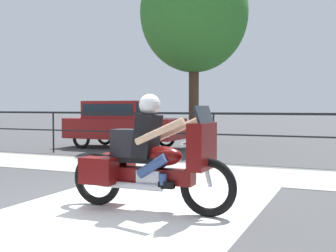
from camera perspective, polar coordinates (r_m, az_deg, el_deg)
name	(u,v)px	position (r m, az deg, el deg)	size (l,w,h in m)	color
ground_plane	(106,203)	(6.26, -8.35, -10.32)	(120.00, 120.00, 0.00)	#424244
sidewalk_band	(189,171)	(9.27, 2.82, -6.05)	(44.00, 2.40, 0.01)	#99968E
crosswalk_band	(131,210)	(5.83, -4.99, -11.21)	(3.27, 6.00, 0.01)	silver
fence_railing	(213,123)	(10.89, 6.18, 0.43)	(36.00, 0.05, 1.26)	black
motorcycle	(149,160)	(5.66, -2.62, -4.56)	(2.40, 0.76, 1.57)	black
parked_car	(122,121)	(14.40, -6.26, 0.62)	(3.96, 1.61, 1.60)	maroon
tree_behind_car	(194,13)	(15.07, 3.54, 14.98)	(3.73, 3.73, 6.71)	#473323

